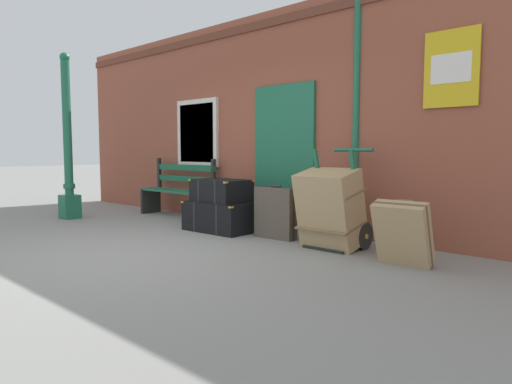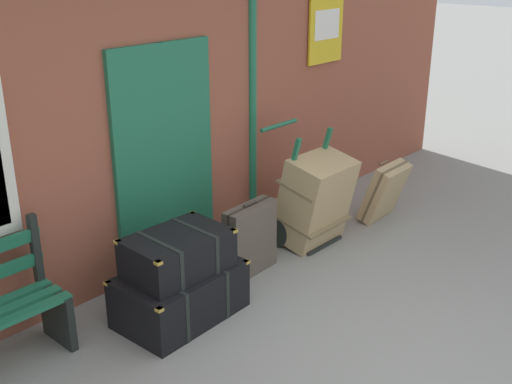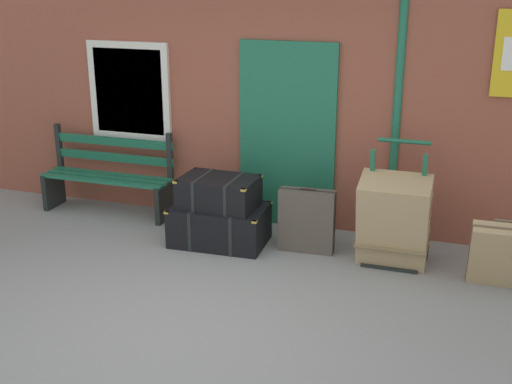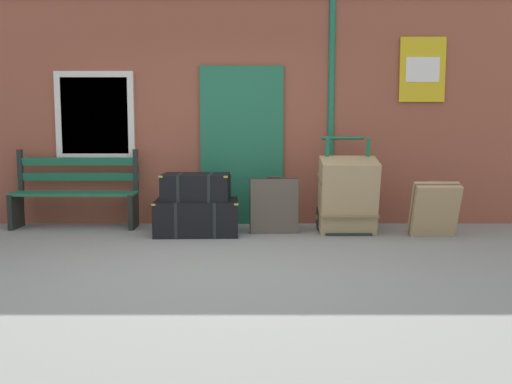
{
  "view_description": "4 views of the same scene",
  "coord_description": "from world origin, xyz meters",
  "px_view_note": "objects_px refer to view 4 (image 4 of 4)",
  "views": [
    {
      "loc": [
        4.56,
        -2.83,
        1.16
      ],
      "look_at": [
        0.13,
        1.9,
        0.57
      ],
      "focal_mm": 32.73,
      "sensor_mm": 36.0,
      "label": 1
    },
    {
      "loc": [
        -3.24,
        -1.78,
        2.84
      ],
      "look_at": [
        0.7,
        1.78,
        0.77
      ],
      "focal_mm": 44.21,
      "sensor_mm": 36.0,
      "label": 2
    },
    {
      "loc": [
        2.11,
        -4.46,
        2.85
      ],
      "look_at": [
        0.09,
        1.63,
        0.64
      ],
      "focal_mm": 46.14,
      "sensor_mm": 36.0,
      "label": 3
    },
    {
      "loc": [
        0.39,
        -5.27,
        1.32
      ],
      "look_at": [
        0.42,
        1.79,
        0.51
      ],
      "focal_mm": 40.52,
      "sensor_mm": 36.0,
      "label": 4
    }
  ],
  "objects_px": {
    "platform_bench": "(73,193)",
    "porters_trolley": "(343,210)",
    "steamer_trunk_base": "(194,217)",
    "steamer_trunk_middle": "(194,187)",
    "suitcase_tan": "(432,209)",
    "large_brown_trunk": "(345,195)",
    "suitcase_umber": "(271,206)"
  },
  "relations": [
    {
      "from": "steamer_trunk_base",
      "to": "porters_trolley",
      "type": "xyz_separation_m",
      "value": [
        1.84,
        0.21,
        0.06
      ]
    },
    {
      "from": "platform_bench",
      "to": "porters_trolley",
      "type": "bearing_deg",
      "value": -4.57
    },
    {
      "from": "steamer_trunk_base",
      "to": "suitcase_tan",
      "type": "xyz_separation_m",
      "value": [
        2.84,
        -0.18,
        0.12
      ]
    },
    {
      "from": "platform_bench",
      "to": "porters_trolley",
      "type": "xyz_separation_m",
      "value": [
        3.46,
        -0.28,
        -0.18
      ]
    },
    {
      "from": "steamer_trunk_base",
      "to": "steamer_trunk_middle",
      "type": "bearing_deg",
      "value": 149.66
    },
    {
      "from": "platform_bench",
      "to": "steamer_trunk_base",
      "type": "xyz_separation_m",
      "value": [
        1.62,
        -0.48,
        -0.23
      ]
    },
    {
      "from": "steamer_trunk_base",
      "to": "steamer_trunk_middle",
      "type": "height_order",
      "value": "steamer_trunk_middle"
    },
    {
      "from": "porters_trolley",
      "to": "large_brown_trunk",
      "type": "distance_m",
      "value": 0.27
    },
    {
      "from": "steamer_trunk_base",
      "to": "large_brown_trunk",
      "type": "bearing_deg",
      "value": 0.86
    },
    {
      "from": "steamer_trunk_base",
      "to": "suitcase_tan",
      "type": "relative_size",
      "value": 1.54
    },
    {
      "from": "large_brown_trunk",
      "to": "platform_bench",
      "type": "bearing_deg",
      "value": 172.52
    },
    {
      "from": "large_brown_trunk",
      "to": "steamer_trunk_middle",
      "type": "bearing_deg",
      "value": -179.19
    },
    {
      "from": "steamer_trunk_base",
      "to": "large_brown_trunk",
      "type": "distance_m",
      "value": 1.86
    },
    {
      "from": "large_brown_trunk",
      "to": "suitcase_tan",
      "type": "xyz_separation_m",
      "value": [
        1.0,
        -0.21,
        -0.14
      ]
    },
    {
      "from": "suitcase_tan",
      "to": "suitcase_umber",
      "type": "bearing_deg",
      "value": 171.9
    },
    {
      "from": "steamer_trunk_middle",
      "to": "large_brown_trunk",
      "type": "height_order",
      "value": "large_brown_trunk"
    },
    {
      "from": "large_brown_trunk",
      "to": "suitcase_tan",
      "type": "height_order",
      "value": "large_brown_trunk"
    },
    {
      "from": "porters_trolley",
      "to": "large_brown_trunk",
      "type": "height_order",
      "value": "porters_trolley"
    },
    {
      "from": "porters_trolley",
      "to": "steamer_trunk_base",
      "type": "bearing_deg",
      "value": -173.62
    },
    {
      "from": "porters_trolley",
      "to": "suitcase_umber",
      "type": "distance_m",
      "value": 0.91
    },
    {
      "from": "platform_bench",
      "to": "suitcase_tan",
      "type": "relative_size",
      "value": 2.39
    },
    {
      "from": "platform_bench",
      "to": "steamer_trunk_base",
      "type": "relative_size",
      "value": 1.55
    },
    {
      "from": "platform_bench",
      "to": "suitcase_umber",
      "type": "bearing_deg",
      "value": -8.68
    },
    {
      "from": "steamer_trunk_middle",
      "to": "large_brown_trunk",
      "type": "relative_size",
      "value": 0.87
    },
    {
      "from": "suitcase_umber",
      "to": "suitcase_tan",
      "type": "distance_m",
      "value": 1.92
    },
    {
      "from": "suitcase_umber",
      "to": "suitcase_tan",
      "type": "xyz_separation_m",
      "value": [
        1.9,
        -0.27,
        -0.0
      ]
    },
    {
      "from": "steamer_trunk_base",
      "to": "steamer_trunk_middle",
      "type": "distance_m",
      "value": 0.37
    },
    {
      "from": "suitcase_umber",
      "to": "porters_trolley",
      "type": "bearing_deg",
      "value": 7.27
    },
    {
      "from": "steamer_trunk_base",
      "to": "suitcase_umber",
      "type": "bearing_deg",
      "value": 5.54
    },
    {
      "from": "steamer_trunk_middle",
      "to": "porters_trolley",
      "type": "height_order",
      "value": "porters_trolley"
    },
    {
      "from": "suitcase_umber",
      "to": "suitcase_tan",
      "type": "height_order",
      "value": "suitcase_umber"
    },
    {
      "from": "steamer_trunk_middle",
      "to": "large_brown_trunk",
      "type": "bearing_deg",
      "value": 0.81
    }
  ]
}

